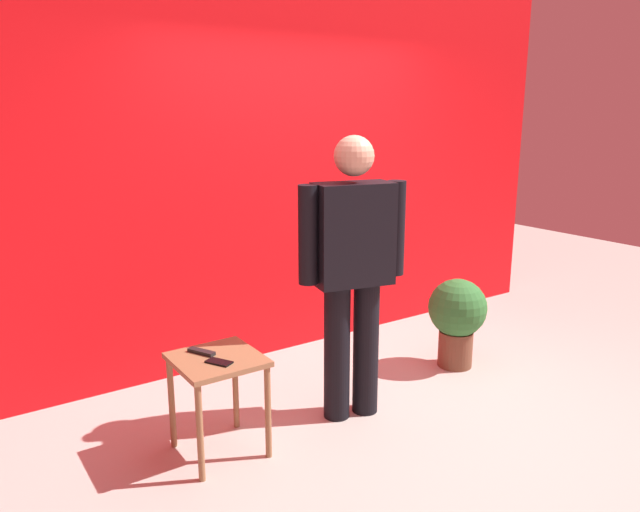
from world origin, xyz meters
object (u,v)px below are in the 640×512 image
object	(u,v)px
standing_person	(353,265)
side_table	(218,374)
tv_remote	(202,352)
cell_phone	(219,362)
potted_plant	(457,315)

from	to	relation	value
standing_person	side_table	bearing A→B (deg)	176.25
standing_person	tv_remote	size ratio (longest dim) A/B	10.45
cell_phone	potted_plant	size ratio (longest dim) A/B	0.21
tv_remote	potted_plant	xyz separation A→B (m)	(2.06, -0.00, -0.19)
potted_plant	side_table	bearing A→B (deg)	-177.31
standing_person	side_table	size ratio (longest dim) A/B	3.05
side_table	cell_phone	distance (m)	0.14
standing_person	cell_phone	world-z (taller)	standing_person
tv_remote	cell_phone	bearing A→B (deg)	-108.14
standing_person	cell_phone	xyz separation A→B (m)	(-0.92, -0.02, -0.41)
cell_phone	tv_remote	world-z (taller)	tv_remote
cell_phone	tv_remote	bearing A→B (deg)	69.32
cell_phone	potted_plant	bearing A→B (deg)	-23.99
tv_remote	standing_person	bearing A→B (deg)	-35.66
cell_phone	tv_remote	xyz separation A→B (m)	(-0.03, 0.18, 0.01)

